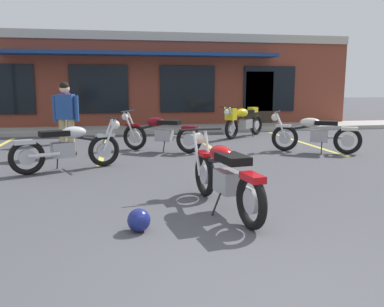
# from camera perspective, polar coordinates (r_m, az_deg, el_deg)

# --- Properties ---
(ground_plane) EXTENTS (80.00, 80.00, 0.00)m
(ground_plane) POSITION_cam_1_polar(r_m,az_deg,el_deg) (6.59, -1.66, -4.32)
(ground_plane) COLOR #47474C
(sidewalk_kerb) EXTENTS (22.00, 1.80, 0.14)m
(sidewalk_kerb) POSITION_cam_1_polar(r_m,az_deg,el_deg) (14.11, -6.55, 3.51)
(sidewalk_kerb) COLOR #A8A59E
(sidewalk_kerb) RESTS_ON ground_plane
(brick_storefront_building) EXTENTS (15.95, 6.61, 3.46)m
(brick_storefront_building) POSITION_cam_1_polar(r_m,az_deg,el_deg) (17.56, -7.50, 10.16)
(brick_storefront_building) COLOR brown
(brick_storefront_building) RESTS_ON ground_plane
(painted_stall_lines) EXTENTS (8.34, 4.80, 0.01)m
(painted_stall_lines) POSITION_cam_1_polar(r_m,az_deg,el_deg) (10.56, -5.12, 1.04)
(painted_stall_lines) COLOR #DBCC4C
(painted_stall_lines) RESTS_ON ground_plane
(motorcycle_foreground_classic) EXTENTS (0.75, 2.10, 0.98)m
(motorcycle_foreground_classic) POSITION_cam_1_polar(r_m,az_deg,el_deg) (5.14, 4.66, -3.09)
(motorcycle_foreground_classic) COLOR black
(motorcycle_foreground_classic) RESTS_ON ground_plane
(motorcycle_black_cruiser) EXTENTS (2.01, 1.08, 0.98)m
(motorcycle_black_cruiser) POSITION_cam_1_polar(r_m,az_deg,el_deg) (7.87, -17.30, 1.00)
(motorcycle_black_cruiser) COLOR black
(motorcycle_black_cruiser) RESTS_ON ground_plane
(motorcycle_silver_naked) EXTENTS (1.90, 1.29, 0.98)m
(motorcycle_silver_naked) POSITION_cam_1_polar(r_m,az_deg,el_deg) (9.95, 17.16, 2.77)
(motorcycle_silver_naked) COLOR black
(motorcycle_silver_naked) RESTS_ON ground_plane
(motorcycle_blue_standard) EXTENTS (1.74, 1.55, 0.98)m
(motorcycle_blue_standard) POSITION_cam_1_polar(r_m,az_deg,el_deg) (12.39, 7.26, 4.75)
(motorcycle_blue_standard) COLOR black
(motorcycle_blue_standard) RESTS_ON ground_plane
(motorcycle_green_cafe_racer) EXTENTS (1.88, 1.33, 0.98)m
(motorcycle_green_cafe_racer) POSITION_cam_1_polar(r_m,az_deg,el_deg) (9.69, -4.57, 3.01)
(motorcycle_green_cafe_racer) COLOR black
(motorcycle_green_cafe_racer) RESTS_ON ground_plane
(person_in_black_shirt) EXTENTS (0.34, 0.61, 1.68)m
(person_in_black_shirt) POSITION_cam_1_polar(r_m,az_deg,el_deg) (11.45, -17.81, 6.07)
(person_in_black_shirt) COLOR black
(person_in_black_shirt) RESTS_ON ground_plane
(person_in_shorts_foreground) EXTENTS (0.61, 0.35, 1.68)m
(person_in_shorts_foreground) POSITION_cam_1_polar(r_m,az_deg,el_deg) (9.41, -17.61, 5.36)
(person_in_shorts_foreground) COLOR black
(person_in_shorts_foreground) RESTS_ON ground_plane
(helmet_on_pavement) EXTENTS (0.26, 0.26, 0.26)m
(helmet_on_pavement) POSITION_cam_1_polar(r_m,az_deg,el_deg) (4.50, -7.61, -9.44)
(helmet_on_pavement) COLOR navy
(helmet_on_pavement) RESTS_ON ground_plane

